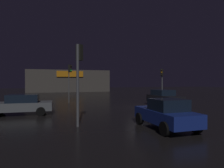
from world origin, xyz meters
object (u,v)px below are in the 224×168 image
Objects in this scene: car_crossing at (21,104)px; store_building at (68,81)px; traffic_signal_main at (162,78)px; car_near at (164,98)px; traffic_signal_opposite at (70,73)px; traffic_signal_cross_left at (79,69)px; car_far at (166,114)px.

store_building is at bearing 79.13° from car_crossing.
store_building is 28.31m from traffic_signal_main.
car_crossing is (-6.55, -34.12, -1.80)m from store_building.
traffic_signal_main is 7.55m from car_near.
traffic_signal_opposite is 12.35m from traffic_signal_cross_left.
traffic_signal_opposite reaches higher than car_near.
car_crossing is (-4.28, -7.24, -2.62)m from traffic_signal_opposite.
car_crossing is at bearing 138.30° from car_far.
car_far is at bearing -75.83° from traffic_signal_opposite.
store_building is at bearing 110.99° from traffic_signal_main.
traffic_signal_cross_left is (-0.71, -12.32, -0.24)m from traffic_signal_opposite.
traffic_signal_opposite is 0.96× the size of car_crossing.
traffic_signal_cross_left is at bearing -135.77° from traffic_signal_main.
traffic_signal_opposite is 1.11× the size of car_far.
car_crossing is at bearing -100.87° from store_building.
store_building is 4.48× the size of car_near.
store_building is 26.98m from traffic_signal_opposite.
traffic_signal_opposite reaches higher than traffic_signal_main.
traffic_signal_opposite is at bearing 146.39° from car_near.
traffic_signal_cross_left reaches higher than car_near.
traffic_signal_opposite is (-2.28, -26.88, 0.83)m from store_building.
traffic_signal_opposite is at bearing 59.43° from car_crossing.
car_far is at bearing -24.19° from traffic_signal_cross_left.
traffic_signal_opposite is 1.04× the size of car_near.
car_far is (3.60, -14.26, -2.61)m from traffic_signal_opposite.
car_far is at bearing -41.70° from car_crossing.
traffic_signal_main is at bearing -69.01° from store_building.
traffic_signal_main is 17.28m from car_far.
traffic_signal_opposite is at bearing 104.17° from car_far.
traffic_signal_main is 18.31m from traffic_signal_cross_left.
traffic_signal_cross_left is 6.65m from car_crossing.
car_crossing is at bearing -120.57° from traffic_signal_opposite.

